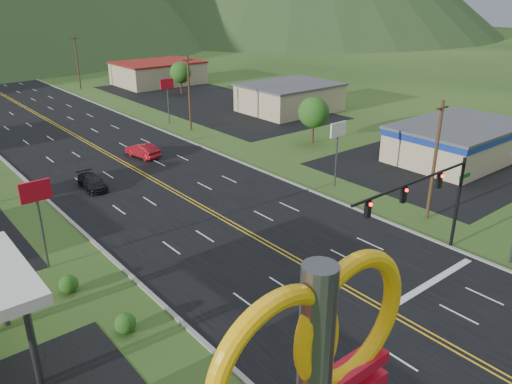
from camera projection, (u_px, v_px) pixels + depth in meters
traffic_signal at (429, 193)px, 33.20m from camera, size 13.10×0.43×7.00m
building_east_near at (459, 140)px, 56.04m from camera, size 15.40×10.40×4.10m
building_east_mid at (290, 97)px, 78.78m from camera, size 14.40×11.40×4.30m
building_east_far at (158, 73)px, 101.50m from camera, size 16.40×12.40×4.50m
pole_sign_west_a at (37, 200)px, 32.77m from camera, size 2.00×0.18×6.40m
pole_sign_east_a at (338, 136)px, 47.18m from camera, size 2.00×0.18×6.40m
pole_sign_east_b at (167, 88)px, 70.13m from camera, size 2.00×0.18×6.40m
tree_east_a at (314, 112)px, 61.50m from camera, size 3.84×3.84×5.82m
tree_east_b at (180, 73)px, 91.11m from camera, size 3.84×3.84×5.82m
utility_pole_a at (435, 160)px, 40.27m from camera, size 1.60×0.28×10.00m
utility_pole_b at (189, 93)px, 66.81m from camera, size 1.60×0.28×10.00m
utility_pole_c at (77, 62)px, 95.50m from camera, size 1.60×0.28×10.00m
utility_pole_d at (17, 45)px, 124.20m from camera, size 1.60×0.28×10.00m
car_dark_mid at (92, 182)px, 48.12m from camera, size 2.03×4.57×1.30m
car_red_far at (143, 151)px, 57.17m from camera, size 2.41×4.97×1.57m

